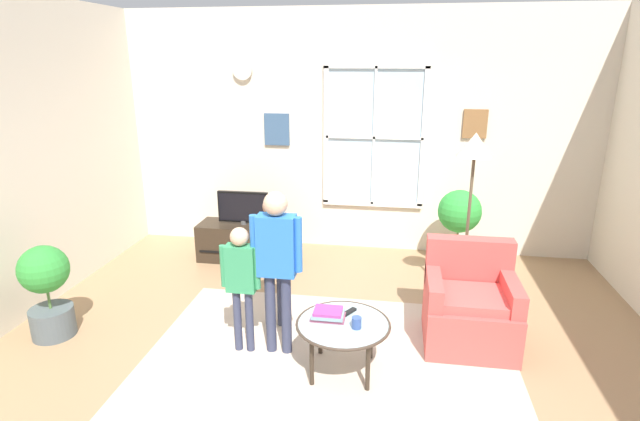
{
  "coord_description": "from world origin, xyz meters",
  "views": [
    {
      "loc": [
        0.51,
        -3.47,
        2.4
      ],
      "look_at": [
        -0.16,
        0.78,
        1.07
      ],
      "focal_mm": 27.69,
      "sensor_mm": 36.0,
      "label": 1
    }
  ],
  "objects_px": {
    "remote_near_books": "(349,312)",
    "floor_lamp": "(474,163)",
    "armchair": "(470,307)",
    "person_red_shirt": "(273,247)",
    "person_green_shirt": "(241,276)",
    "person_blue_shirt": "(277,255)",
    "potted_plant_corner": "(47,287)",
    "book_stack": "(328,314)",
    "potted_plant_by_window": "(459,218)",
    "coffee_table": "(343,326)",
    "cup": "(357,323)",
    "tv_stand": "(245,242)",
    "television": "(243,207)"
  },
  "relations": [
    {
      "from": "armchair",
      "to": "person_blue_shirt",
      "type": "relative_size",
      "value": 0.62
    },
    {
      "from": "coffee_table",
      "to": "potted_plant_by_window",
      "type": "height_order",
      "value": "potted_plant_by_window"
    },
    {
      "from": "person_green_shirt",
      "to": "floor_lamp",
      "type": "height_order",
      "value": "floor_lamp"
    },
    {
      "from": "remote_near_books",
      "to": "floor_lamp",
      "type": "height_order",
      "value": "floor_lamp"
    },
    {
      "from": "person_blue_shirt",
      "to": "potted_plant_corner",
      "type": "distance_m",
      "value": 2.11
    },
    {
      "from": "remote_near_books",
      "to": "person_blue_shirt",
      "type": "height_order",
      "value": "person_blue_shirt"
    },
    {
      "from": "book_stack",
      "to": "floor_lamp",
      "type": "relative_size",
      "value": 0.15
    },
    {
      "from": "person_green_shirt",
      "to": "potted_plant_corner",
      "type": "relative_size",
      "value": 1.3
    },
    {
      "from": "tv_stand",
      "to": "person_blue_shirt",
      "type": "relative_size",
      "value": 0.79
    },
    {
      "from": "armchair",
      "to": "person_red_shirt",
      "type": "xyz_separation_m",
      "value": [
        -1.74,
        -0.0,
        0.45
      ]
    },
    {
      "from": "person_red_shirt",
      "to": "floor_lamp",
      "type": "distance_m",
      "value": 2.0
    },
    {
      "from": "cup",
      "to": "remote_near_books",
      "type": "height_order",
      "value": "cup"
    },
    {
      "from": "tv_stand",
      "to": "remote_near_books",
      "type": "bearing_deg",
      "value": -52.45
    },
    {
      "from": "tv_stand",
      "to": "armchair",
      "type": "distance_m",
      "value": 2.9
    },
    {
      "from": "remote_near_books",
      "to": "potted_plant_by_window",
      "type": "relative_size",
      "value": 0.15
    },
    {
      "from": "book_stack",
      "to": "person_red_shirt",
      "type": "bearing_deg",
      "value": 135.49
    },
    {
      "from": "coffee_table",
      "to": "book_stack",
      "type": "height_order",
      "value": "book_stack"
    },
    {
      "from": "book_stack",
      "to": "person_green_shirt",
      "type": "bearing_deg",
      "value": 171.12
    },
    {
      "from": "book_stack",
      "to": "potted_plant_corner",
      "type": "xyz_separation_m",
      "value": [
        -2.51,
        0.07,
        0.01
      ]
    },
    {
      "from": "armchair",
      "to": "cup",
      "type": "xyz_separation_m",
      "value": [
        -0.93,
        -0.67,
        0.15
      ]
    },
    {
      "from": "television",
      "to": "person_red_shirt",
      "type": "height_order",
      "value": "person_red_shirt"
    },
    {
      "from": "remote_near_books",
      "to": "floor_lamp",
      "type": "distance_m",
      "value": 1.82
    },
    {
      "from": "book_stack",
      "to": "cup",
      "type": "bearing_deg",
      "value": -23.96
    },
    {
      "from": "person_blue_shirt",
      "to": "cup",
      "type": "bearing_deg",
      "value": -20.24
    },
    {
      "from": "book_stack",
      "to": "remote_near_books",
      "type": "distance_m",
      "value": 0.2
    },
    {
      "from": "floor_lamp",
      "to": "coffee_table",
      "type": "bearing_deg",
      "value": -129.97
    },
    {
      "from": "tv_stand",
      "to": "book_stack",
      "type": "distance_m",
      "value": 2.46
    },
    {
      "from": "armchair",
      "to": "cup",
      "type": "bearing_deg",
      "value": -144.21
    },
    {
      "from": "person_red_shirt",
      "to": "potted_plant_by_window",
      "type": "height_order",
      "value": "person_red_shirt"
    },
    {
      "from": "television",
      "to": "person_green_shirt",
      "type": "height_order",
      "value": "person_green_shirt"
    },
    {
      "from": "coffee_table",
      "to": "remote_near_books",
      "type": "height_order",
      "value": "remote_near_books"
    },
    {
      "from": "cup",
      "to": "person_blue_shirt",
      "type": "relative_size",
      "value": 0.06
    },
    {
      "from": "book_stack",
      "to": "potted_plant_corner",
      "type": "bearing_deg",
      "value": 178.3
    },
    {
      "from": "potted_plant_by_window",
      "to": "floor_lamp",
      "type": "xyz_separation_m",
      "value": [
        -0.05,
        -1.0,
        0.86
      ]
    },
    {
      "from": "book_stack",
      "to": "cup",
      "type": "xyz_separation_m",
      "value": [
        0.23,
        -0.1,
        0.01
      ]
    },
    {
      "from": "potted_plant_corner",
      "to": "tv_stand",
      "type": "bearing_deg",
      "value": 59.22
    },
    {
      "from": "cup",
      "to": "person_blue_shirt",
      "type": "xyz_separation_m",
      "value": [
        -0.67,
        0.25,
        0.41
      ]
    },
    {
      "from": "book_stack",
      "to": "coffee_table",
      "type": "bearing_deg",
      "value": -21.64
    },
    {
      "from": "person_green_shirt",
      "to": "floor_lamp",
      "type": "relative_size",
      "value": 0.63
    },
    {
      "from": "book_stack",
      "to": "remote_near_books",
      "type": "height_order",
      "value": "book_stack"
    },
    {
      "from": "television",
      "to": "potted_plant_by_window",
      "type": "bearing_deg",
      "value": 3.68
    },
    {
      "from": "coffee_table",
      "to": "person_blue_shirt",
      "type": "xyz_separation_m",
      "value": [
        -0.56,
        0.19,
        0.48
      ]
    },
    {
      "from": "television",
      "to": "floor_lamp",
      "type": "distance_m",
      "value": 2.77
    },
    {
      "from": "armchair",
      "to": "cup",
      "type": "distance_m",
      "value": 1.16
    },
    {
      "from": "armchair",
      "to": "book_stack",
      "type": "distance_m",
      "value": 1.3
    },
    {
      "from": "potted_plant_by_window",
      "to": "person_green_shirt",
      "type": "bearing_deg",
      "value": -133.15
    },
    {
      "from": "cup",
      "to": "remote_near_books",
      "type": "xyz_separation_m",
      "value": [
        -0.08,
        0.22,
        -0.03
      ]
    },
    {
      "from": "coffee_table",
      "to": "person_green_shirt",
      "type": "height_order",
      "value": "person_green_shirt"
    },
    {
      "from": "person_green_shirt",
      "to": "potted_plant_corner",
      "type": "bearing_deg",
      "value": -178.69
    },
    {
      "from": "tv_stand",
      "to": "coffee_table",
      "type": "height_order",
      "value": "tv_stand"
    }
  ]
}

